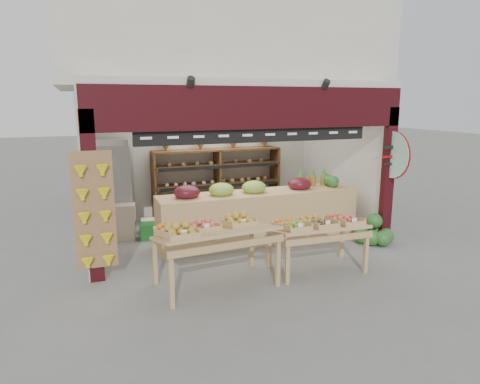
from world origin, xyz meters
name	(u,v)px	position (x,y,z in m)	size (l,w,h in m)	color
ground	(238,240)	(0.00, 0.00, 0.00)	(60.00, 60.00, 0.00)	slate
shop_structure	(211,47)	(0.00, 1.61, 3.92)	(6.36, 5.12, 5.40)	beige
banana_board	(95,213)	(-2.73, -1.17, 1.12)	(0.60, 0.15, 1.80)	#976C44
gift_sign	(393,155)	(2.75, -1.15, 1.75)	(0.04, 0.93, 0.92)	#AFDDC5
back_shelving	(217,170)	(0.21, 1.94, 1.14)	(3.11, 0.51, 1.91)	brown
refrigerator	(114,186)	(-2.23, 1.54, 1.00)	(0.78, 0.78, 2.01)	silver
cardboard_stack	(136,225)	(-1.89, 0.93, 0.26)	(1.06, 0.77, 0.72)	beige
mid_counter	(258,215)	(0.37, -0.17, 0.55)	(4.03, 0.81, 1.24)	tan
display_table_left	(206,231)	(-1.19, -1.83, 0.85)	(1.84, 1.12, 1.11)	tan
display_table_right	(318,226)	(0.68, -1.91, 0.76)	(1.55, 0.92, 0.98)	tan
watermelon_pile	(373,233)	(2.46, -1.09, 0.20)	(0.76, 0.76, 0.59)	#184919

